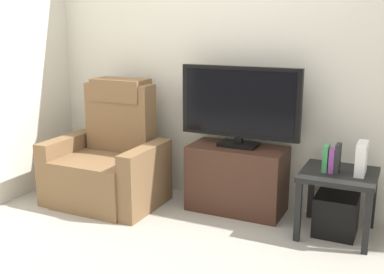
{
  "coord_description": "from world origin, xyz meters",
  "views": [
    {
      "loc": [
        1.34,
        -2.69,
        1.56
      ],
      "look_at": [
        -0.17,
        0.5,
        0.7
      ],
      "focal_mm": 43.48,
      "sensor_mm": 36.0,
      "label": 1
    }
  ],
  "objects_px": {
    "tv_stand": "(237,178)",
    "book_leftmost": "(326,158)",
    "recliner_armchair": "(109,160)",
    "game_console": "(361,158)",
    "television": "(239,105)",
    "side_table": "(338,182)",
    "book_rightmost": "(338,158)",
    "subwoofer_box": "(336,215)",
    "book_middle": "(332,160)"
  },
  "relations": [
    {
      "from": "tv_stand",
      "to": "book_leftmost",
      "type": "xyz_separation_m",
      "value": [
        0.74,
        -0.14,
        0.31
      ]
    },
    {
      "from": "recliner_armchair",
      "to": "book_leftmost",
      "type": "xyz_separation_m",
      "value": [
        1.86,
        0.12,
        0.22
      ]
    },
    {
      "from": "recliner_armchair",
      "to": "game_console",
      "type": "bearing_deg",
      "value": -4.31
    },
    {
      "from": "television",
      "to": "side_table",
      "type": "xyz_separation_m",
      "value": [
        0.84,
        -0.14,
        -0.5
      ]
    },
    {
      "from": "side_table",
      "to": "book_rightmost",
      "type": "xyz_separation_m",
      "value": [
        -0.02,
        -0.02,
        0.19
      ]
    },
    {
      "from": "book_leftmost",
      "to": "book_rightmost",
      "type": "height_order",
      "value": "book_rightmost"
    },
    {
      "from": "subwoofer_box",
      "to": "book_middle",
      "type": "distance_m",
      "value": 0.43
    },
    {
      "from": "recliner_armchair",
      "to": "television",
      "type": "bearing_deg",
      "value": 5.76
    },
    {
      "from": "side_table",
      "to": "tv_stand",
      "type": "bearing_deg",
      "value": 171.79
    },
    {
      "from": "subwoofer_box",
      "to": "book_middle",
      "type": "relative_size",
      "value": 1.72
    },
    {
      "from": "side_table",
      "to": "subwoofer_box",
      "type": "bearing_deg",
      "value": -90.0
    },
    {
      "from": "subwoofer_box",
      "to": "game_console",
      "type": "height_order",
      "value": "game_console"
    },
    {
      "from": "tv_stand",
      "to": "book_leftmost",
      "type": "relative_size",
      "value": 4.03
    },
    {
      "from": "recliner_armchair",
      "to": "game_console",
      "type": "xyz_separation_m",
      "value": [
        2.1,
        0.15,
        0.24
      ]
    },
    {
      "from": "tv_stand",
      "to": "book_middle",
      "type": "distance_m",
      "value": 0.85
    },
    {
      "from": "television",
      "to": "book_leftmost",
      "type": "xyz_separation_m",
      "value": [
        0.74,
        -0.16,
        -0.32
      ]
    },
    {
      "from": "book_middle",
      "to": "side_table",
      "type": "bearing_deg",
      "value": 20.29
    },
    {
      "from": "television",
      "to": "book_leftmost",
      "type": "distance_m",
      "value": 0.83
    },
    {
      "from": "book_leftmost",
      "to": "book_rightmost",
      "type": "distance_m",
      "value": 0.08
    },
    {
      "from": "book_leftmost",
      "to": "side_table",
      "type": "bearing_deg",
      "value": 11.31
    },
    {
      "from": "recliner_armchair",
      "to": "book_leftmost",
      "type": "bearing_deg",
      "value": -4.69
    },
    {
      "from": "tv_stand",
      "to": "book_middle",
      "type": "xyz_separation_m",
      "value": [
        0.79,
        -0.14,
        0.3
      ]
    },
    {
      "from": "book_middle",
      "to": "book_leftmost",
      "type": "bearing_deg",
      "value": 180.0
    },
    {
      "from": "side_table",
      "to": "game_console",
      "type": "relative_size",
      "value": 2.24
    },
    {
      "from": "book_middle",
      "to": "television",
      "type": "bearing_deg",
      "value": 168.51
    },
    {
      "from": "recliner_armchair",
      "to": "side_table",
      "type": "relative_size",
      "value": 2.0
    },
    {
      "from": "television",
      "to": "side_table",
      "type": "height_order",
      "value": "television"
    },
    {
      "from": "tv_stand",
      "to": "book_rightmost",
      "type": "distance_m",
      "value": 0.9
    },
    {
      "from": "recliner_armchair",
      "to": "book_middle",
      "type": "height_order",
      "value": "recliner_armchair"
    },
    {
      "from": "book_rightmost",
      "to": "game_console",
      "type": "xyz_separation_m",
      "value": [
        0.16,
        0.03,
        0.01
      ]
    },
    {
      "from": "subwoofer_box",
      "to": "book_middle",
      "type": "height_order",
      "value": "book_middle"
    },
    {
      "from": "recliner_armchair",
      "to": "game_console",
      "type": "relative_size",
      "value": 4.47
    },
    {
      "from": "book_rightmost",
      "to": "television",
      "type": "bearing_deg",
      "value": 169.03
    },
    {
      "from": "book_rightmost",
      "to": "game_console",
      "type": "distance_m",
      "value": 0.16
    },
    {
      "from": "tv_stand",
      "to": "book_middle",
      "type": "relative_size",
      "value": 4.5
    },
    {
      "from": "subwoofer_box",
      "to": "game_console",
      "type": "bearing_deg",
      "value": 3.95
    },
    {
      "from": "television",
      "to": "game_console",
      "type": "relative_size",
      "value": 4.22
    },
    {
      "from": "television",
      "to": "book_leftmost",
      "type": "height_order",
      "value": "television"
    },
    {
      "from": "tv_stand",
      "to": "side_table",
      "type": "xyz_separation_m",
      "value": [
        0.84,
        -0.12,
        0.13
      ]
    },
    {
      "from": "subwoofer_box",
      "to": "television",
      "type": "bearing_deg",
      "value": 170.55
    },
    {
      "from": "game_console",
      "to": "recliner_armchair",
      "type": "bearing_deg",
      "value": -175.84
    },
    {
      "from": "side_table",
      "to": "book_middle",
      "type": "xyz_separation_m",
      "value": [
        -0.05,
        -0.02,
        0.17
      ]
    },
    {
      "from": "book_middle",
      "to": "game_console",
      "type": "relative_size",
      "value": 0.74
    },
    {
      "from": "side_table",
      "to": "book_middle",
      "type": "distance_m",
      "value": 0.18
    },
    {
      "from": "recliner_armchair",
      "to": "book_rightmost",
      "type": "distance_m",
      "value": 1.96
    },
    {
      "from": "recliner_armchair",
      "to": "book_middle",
      "type": "xyz_separation_m",
      "value": [
        1.9,
        0.12,
        0.21
      ]
    },
    {
      "from": "recliner_armchair",
      "to": "subwoofer_box",
      "type": "bearing_deg",
      "value": -4.3
    },
    {
      "from": "television",
      "to": "game_console",
      "type": "height_order",
      "value": "television"
    },
    {
      "from": "side_table",
      "to": "book_leftmost",
      "type": "distance_m",
      "value": 0.21
    },
    {
      "from": "recliner_armchair",
      "to": "subwoofer_box",
      "type": "distance_m",
      "value": 1.98
    }
  ]
}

